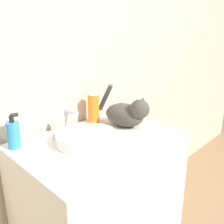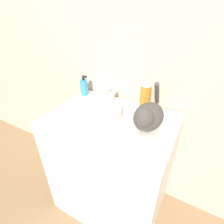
# 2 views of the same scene
# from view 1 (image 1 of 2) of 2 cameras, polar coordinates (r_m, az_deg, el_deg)

# --- Properties ---
(wall_back) EXTENTS (6.00, 0.05, 2.50)m
(wall_back) POSITION_cam_1_polar(r_m,az_deg,el_deg) (1.29, -13.41, 12.38)
(wall_back) COLOR #C6B29E
(wall_back) RESTS_ON ground_plane
(vanity_cabinet) EXTENTS (0.81, 0.58, 0.89)m
(vanity_cabinet) POSITION_cam_1_polar(r_m,az_deg,el_deg) (1.35, -2.61, -24.59)
(vanity_cabinet) COLOR silver
(vanity_cabinet) RESTS_ON ground_plane
(sink_basin) EXTENTS (0.29, 0.29, 0.05)m
(sink_basin) POSITION_cam_1_polar(r_m,az_deg,el_deg) (1.05, -6.61, -6.71)
(sink_basin) COLOR white
(sink_basin) RESTS_ON vanity_cabinet
(faucet) EXTENTS (0.18, 0.11, 0.14)m
(faucet) POSITION_cam_1_polar(r_m,az_deg,el_deg) (1.15, -11.39, -2.99)
(faucet) COLOR silver
(faucet) RESTS_ON vanity_cabinet
(cat) EXTENTS (0.18, 0.37, 0.23)m
(cat) POSITION_cam_1_polar(r_m,az_deg,el_deg) (1.26, 3.87, -0.33)
(cat) COLOR #47423D
(cat) RESTS_ON vanity_cabinet
(soap_bottle) EXTENTS (0.06, 0.06, 0.16)m
(soap_bottle) POSITION_cam_1_polar(r_m,az_deg,el_deg) (1.07, -24.32, -5.34)
(soap_bottle) COLOR #338CCC
(soap_bottle) RESTS_ON vanity_cabinet
(spray_bottle) EXTENTS (0.07, 0.07, 0.21)m
(spray_bottle) POSITION_cam_1_polar(r_m,az_deg,el_deg) (1.32, -4.85, 1.46)
(spray_bottle) COLOR orange
(spray_bottle) RESTS_ON vanity_cabinet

